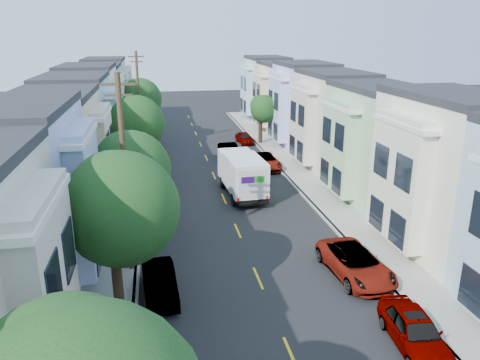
% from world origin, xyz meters
% --- Properties ---
extents(ground, '(160.00, 160.00, 0.00)m').
position_xyz_m(ground, '(0.00, 0.00, 0.00)').
color(ground, black).
rests_on(ground, ground).
extents(road_slab, '(12.00, 70.00, 0.02)m').
position_xyz_m(road_slab, '(0.00, 15.00, 0.01)').
color(road_slab, black).
rests_on(road_slab, ground).
extents(curb_left, '(0.30, 70.00, 0.15)m').
position_xyz_m(curb_left, '(-6.05, 15.00, 0.07)').
color(curb_left, gray).
rests_on(curb_left, ground).
extents(curb_right, '(0.30, 70.00, 0.15)m').
position_xyz_m(curb_right, '(6.05, 15.00, 0.07)').
color(curb_right, gray).
rests_on(curb_right, ground).
extents(sidewalk_left, '(2.60, 70.00, 0.15)m').
position_xyz_m(sidewalk_left, '(-7.35, 15.00, 0.07)').
color(sidewalk_left, gray).
rests_on(sidewalk_left, ground).
extents(sidewalk_right, '(2.60, 70.00, 0.15)m').
position_xyz_m(sidewalk_right, '(7.35, 15.00, 0.07)').
color(sidewalk_right, gray).
rests_on(sidewalk_right, ground).
extents(centerline, '(0.12, 70.00, 0.01)m').
position_xyz_m(centerline, '(0.00, 15.00, 0.00)').
color(centerline, gold).
rests_on(centerline, ground).
extents(townhouse_row_left, '(5.00, 70.00, 8.50)m').
position_xyz_m(townhouse_row_left, '(-11.15, 15.00, 0.00)').
color(townhouse_row_left, '#A6CD98').
rests_on(townhouse_row_left, ground).
extents(townhouse_row_right, '(5.00, 70.00, 8.50)m').
position_xyz_m(townhouse_row_right, '(11.15, 15.00, 0.00)').
color(townhouse_row_right, '#A6CD98').
rests_on(townhouse_row_right, ground).
extents(tree_b, '(4.70, 4.70, 7.52)m').
position_xyz_m(tree_b, '(-6.30, -2.54, 5.15)').
color(tree_b, black).
rests_on(tree_b, ground).
extents(tree_c, '(4.52, 4.52, 6.69)m').
position_xyz_m(tree_c, '(-6.30, 5.58, 4.42)').
color(tree_c, black).
rests_on(tree_c, ground).
extents(tree_d, '(4.42, 4.42, 7.22)m').
position_xyz_m(tree_d, '(-6.30, 16.91, 4.99)').
color(tree_d, black).
rests_on(tree_d, ground).
extents(tree_e, '(4.47, 4.47, 7.28)m').
position_xyz_m(tree_e, '(-6.30, 30.88, 5.02)').
color(tree_e, black).
rests_on(tree_e, ground).
extents(tree_far_r, '(3.07, 3.07, 5.41)m').
position_xyz_m(tree_far_r, '(6.89, 29.17, 3.83)').
color(tree_far_r, black).
rests_on(tree_far_r, ground).
extents(utility_pole_near, '(1.60, 0.26, 10.00)m').
position_xyz_m(utility_pole_near, '(-6.30, 2.00, 5.15)').
color(utility_pole_near, '#42301E').
rests_on(utility_pole_near, ground).
extents(utility_pole_far, '(1.60, 0.26, 10.00)m').
position_xyz_m(utility_pole_far, '(-6.30, 28.00, 5.15)').
color(utility_pole_far, '#42301E').
rests_on(utility_pole_far, ground).
extents(fedex_truck, '(2.52, 6.54, 3.13)m').
position_xyz_m(fedex_truck, '(1.50, 12.66, 1.75)').
color(fedex_truck, silver).
rests_on(fedex_truck, ground).
extents(lead_sedan, '(1.90, 4.35, 1.41)m').
position_xyz_m(lead_sedan, '(2.27, 23.66, 0.70)').
color(lead_sedan, black).
rests_on(lead_sedan, ground).
extents(parked_left_c, '(1.77, 4.25, 1.39)m').
position_xyz_m(parked_left_c, '(-4.90, -0.78, 0.69)').
color(parked_left_c, '#9B9EA6').
rests_on(parked_left_c, ground).
extents(parked_left_d, '(2.33, 4.58, 1.24)m').
position_xyz_m(parked_left_d, '(-4.90, 13.73, 0.62)').
color(parked_left_d, '#410915').
rests_on(parked_left_d, ground).
extents(parked_right_a, '(2.10, 4.62, 1.45)m').
position_xyz_m(parked_right_a, '(4.90, -6.31, 0.73)').
color(parked_right_a, '#404549').
rests_on(parked_right_a, ground).
extents(parked_right_b, '(2.82, 5.41, 1.46)m').
position_xyz_m(parked_right_b, '(4.90, -0.64, 0.73)').
color(parked_right_b, silver).
rests_on(parked_right_b, ground).
extents(parked_right_c, '(2.34, 4.91, 1.35)m').
position_xyz_m(parked_right_c, '(4.90, 19.47, 0.68)').
color(parked_right_c, black).
rests_on(parked_right_c, ground).
extents(parked_right_d, '(1.83, 3.91, 1.23)m').
position_xyz_m(parked_right_d, '(4.90, 29.66, 0.61)').
color(parked_right_d, black).
rests_on(parked_right_d, ground).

